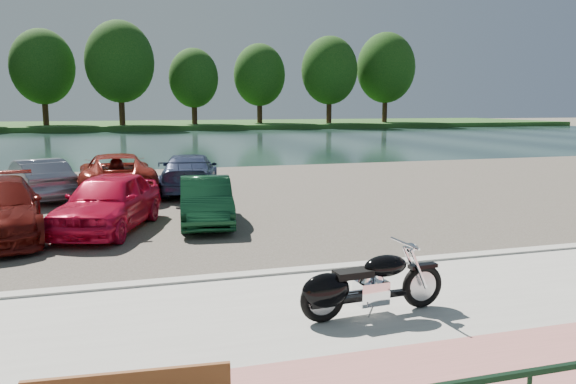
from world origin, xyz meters
name	(u,v)px	position (x,y,z in m)	size (l,w,h in m)	color
ground	(344,314)	(0.00, 0.00, 0.00)	(200.00, 200.00, 0.00)	#595447
promenade	(372,336)	(0.00, -1.00, 0.05)	(60.00, 6.00, 0.10)	#A6A49D
kerb	(304,272)	(0.00, 2.00, 0.07)	(60.00, 0.30, 0.14)	#A6A49D
parking_lot	(221,198)	(0.00, 11.00, 0.02)	(60.00, 18.00, 0.04)	#3E3A32
river	(162,143)	(0.00, 40.00, 0.00)	(120.00, 40.00, 0.00)	#192E2A
far_bank	(145,125)	(0.00, 72.00, 0.30)	(120.00, 24.00, 0.60)	#234A1A
far_trees	(181,69)	(4.36, 65.79, 7.49)	(70.25, 10.68, 12.52)	#321D12
motorcycle	(361,286)	(0.08, -0.40, 0.56)	(2.33, 0.75, 1.05)	black
car_4	(108,202)	(-3.53, 6.82, 0.76)	(1.71, 4.24, 1.44)	red
car_5	(206,201)	(-1.10, 6.91, 0.65)	(1.29, 3.70, 1.22)	#0F381E
car_9	(37,179)	(-5.88, 12.34, 0.71)	(1.43, 4.09, 1.35)	slate
car_10	(116,174)	(-3.38, 12.53, 0.77)	(2.42, 5.24, 1.46)	maroon
car_11	(189,173)	(-0.89, 12.40, 0.73)	(1.93, 4.75, 1.38)	navy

